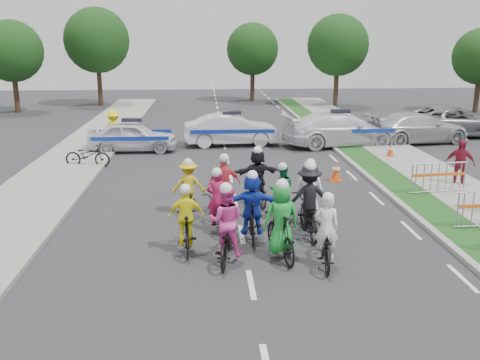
{
  "coord_description": "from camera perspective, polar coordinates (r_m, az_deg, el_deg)",
  "views": [
    {
      "loc": [
        -0.9,
        -10.3,
        5.03
      ],
      "look_at": [
        0.06,
        4.48,
        1.1
      ],
      "focal_mm": 40.0,
      "sensor_mm": 36.0,
      "label": 1
    }
  ],
  "objects": [
    {
      "name": "ground",
      "position": [
        11.5,
        1.18,
        -11.09
      ],
      "size": [
        90.0,
        90.0,
        0.0
      ],
      "primitive_type": "plane",
      "color": "#28282B",
      "rests_on": "ground"
    },
    {
      "name": "curb_right",
      "position": [
        17.17,
        16.94,
        -2.63
      ],
      "size": [
        0.2,
        60.0,
        0.12
      ],
      "primitive_type": "cube",
      "color": "gray",
      "rests_on": "ground"
    },
    {
      "name": "grass_strip",
      "position": [
        17.43,
        19.1,
        -2.57
      ],
      "size": [
        1.2,
        60.0,
        0.11
      ],
      "primitive_type": "cube",
      "color": "#1A4716",
      "rests_on": "ground"
    },
    {
      "name": "sidewalk_left",
      "position": [
        17.03,
        -22.76,
        -3.29
      ],
      "size": [
        3.0,
        60.0,
        0.13
      ],
      "primitive_type": "cube",
      "color": "gray",
      "rests_on": "ground"
    },
    {
      "name": "rider_0",
      "position": [
        12.32,
        9.1,
        -6.47
      ],
      "size": [
        0.82,
        1.8,
        1.77
      ],
      "rotation": [
        0.0,
        0.0,
        3.01
      ],
      "color": "black",
      "rests_on": "ground"
    },
    {
      "name": "rider_1",
      "position": [
        12.52,
        4.38,
        -5.12
      ],
      "size": [
        0.92,
        1.94,
        1.97
      ],
      "rotation": [
        0.0,
        0.0,
        3.34
      ],
      "color": "black",
      "rests_on": "ground"
    },
    {
      "name": "rider_2",
      "position": [
        12.37,
        -1.49,
        -5.59
      ],
      "size": [
        0.93,
        1.96,
        1.92
      ],
      "rotation": [
        0.0,
        0.0,
        2.99
      ],
      "color": "black",
      "rests_on": "ground"
    },
    {
      "name": "rider_3",
      "position": [
        12.94,
        -5.71,
        -4.89
      ],
      "size": [
        0.89,
        1.68,
        1.74
      ],
      "rotation": [
        0.0,
        0.0,
        3.19
      ],
      "color": "black",
      "rests_on": "ground"
    },
    {
      "name": "rider_4",
      "position": [
        14.02,
        7.32,
        -2.9
      ],
      "size": [
        1.14,
        2.01,
        2.03
      ],
      "rotation": [
        0.0,
        0.0,
        3.17
      ],
      "color": "black",
      "rests_on": "ground"
    },
    {
      "name": "rider_5",
      "position": [
        13.66,
        1.28,
        -3.27
      ],
      "size": [
        1.49,
        1.78,
        1.86
      ],
      "rotation": [
        0.0,
        0.0,
        3.11
      ],
      "color": "black",
      "rests_on": "ground"
    },
    {
      "name": "rider_6",
      "position": [
        14.32,
        -2.47,
        -3.22
      ],
      "size": [
        0.91,
        1.82,
        1.78
      ],
      "rotation": [
        0.0,
        0.0,
        3.32
      ],
      "color": "black",
      "rests_on": "ground"
    },
    {
      "name": "rider_7",
      "position": [
        15.02,
        7.35,
        -1.91
      ],
      "size": [
        0.84,
        1.83,
        1.87
      ],
      "rotation": [
        0.0,
        0.0,
        3.03
      ],
      "color": "black",
      "rests_on": "ground"
    },
    {
      "name": "rider_8",
      "position": [
        15.21,
        4.45,
        -1.97
      ],
      "size": [
        0.72,
        1.68,
        1.7
      ],
      "rotation": [
        0.0,
        0.0,
        3.16
      ],
      "color": "black",
      "rests_on": "ground"
    },
    {
      "name": "rider_9",
      "position": [
        15.51,
        -1.68,
        -1.27
      ],
      "size": [
        0.99,
        1.84,
        1.88
      ],
      "rotation": [
        0.0,
        0.0,
        3.29
      ],
      "color": "black",
      "rests_on": "ground"
    },
    {
      "name": "rider_10",
      "position": [
        15.67,
        -5.47,
        -1.36
      ],
      "size": [
        0.96,
        1.69,
        1.72
      ],
      "rotation": [
        0.0,
        0.0,
        3.12
      ],
      "color": "black",
      "rests_on": "ground"
    },
    {
      "name": "rider_11",
      "position": [
        16.53,
        1.85,
        -0.02
      ],
      "size": [
        1.56,
        1.85,
        1.87
      ],
      "rotation": [
        0.0,
        0.0,
        3.35
      ],
      "color": "black",
      "rests_on": "ground"
    },
    {
      "name": "police_car_0",
      "position": [
        25.03,
        -11.38,
        4.58
      ],
      "size": [
        4.04,
        1.65,
        1.37
      ],
      "primitive_type": "imported",
      "rotation": [
        0.0,
        0.0,
        1.56
      ],
      "color": "silver",
      "rests_on": "ground"
    },
    {
      "name": "police_car_1",
      "position": [
        25.95,
        -0.9,
        5.37
      ],
      "size": [
        4.65,
        1.87,
        1.5
      ],
      "primitive_type": "imported",
      "rotation": [
        0.0,
        0.0,
        1.63
      ],
      "color": "silver",
      "rests_on": "ground"
    },
    {
      "name": "police_car_2",
      "position": [
        26.22,
        10.56,
        5.32
      ],
      "size": [
        5.79,
        3.1,
        1.6
      ],
      "primitive_type": "imported",
      "rotation": [
        0.0,
        0.0,
        1.73
      ],
      "color": "silver",
      "rests_on": "ground"
    },
    {
      "name": "civilian_sedan",
      "position": [
        28.0,
        18.42,
        5.29
      ],
      "size": [
        5.4,
        2.92,
        1.48
      ],
      "primitive_type": "imported",
      "rotation": [
        0.0,
        0.0,
        1.74
      ],
      "color": "#B0B0B5",
      "rests_on": "ground"
    },
    {
      "name": "civilian_suv",
      "position": [
        30.61,
        21.92,
        5.81
      ],
      "size": [
        5.64,
        2.67,
        1.55
      ],
      "primitive_type": "imported",
      "rotation": [
        0.0,
        0.0,
        1.55
      ],
      "color": "slate",
      "rests_on": "ground"
    },
    {
      "name": "spectator_2",
      "position": [
        20.01,
        22.4,
        1.64
      ],
      "size": [
        1.06,
        0.8,
        1.68
      ],
      "primitive_type": "imported",
      "rotation": [
        0.0,
        0.0,
        -0.45
      ],
      "color": "maroon",
      "rests_on": "ground"
    },
    {
      "name": "marshal_hiviz",
      "position": [
        25.69,
        -13.31,
        5.24
      ],
      "size": [
        1.23,
        0.77,
        1.83
      ],
      "primitive_type": "imported",
      "rotation": [
        0.0,
        0.0,
        3.22
      ],
      "color": "yellow",
      "rests_on": "ground"
    },
    {
      "name": "barrier_2",
      "position": [
        18.7,
        20.4,
        0.08
      ],
      "size": [
        2.05,
        0.74,
        1.12
      ],
      "primitive_type": null,
      "rotation": [
        0.0,
        0.0,
        0.12
      ],
      "color": "#A5A8AD",
      "rests_on": "ground"
    },
    {
      "name": "cone_0",
      "position": [
        19.73,
        10.2,
        0.87
      ],
      "size": [
        0.4,
        0.4,
        0.7
      ],
      "color": "#F24C0C",
      "rests_on": "ground"
    },
    {
      "name": "cone_1",
      "position": [
        23.87,
        15.74,
        2.97
      ],
      "size": [
        0.4,
        0.4,
        0.7
      ],
      "color": "#F24C0C",
      "rests_on": "ground"
    },
    {
      "name": "parked_bike",
      "position": [
        22.4,
        -15.95,
        2.55
      ],
      "size": [
        1.88,
        0.86,
        0.95
      ],
      "primitive_type": "imported",
      "rotation": [
        0.0,
        0.0,
        1.44
      ],
      "color": "black",
      "rests_on": "ground"
    },
    {
      "name": "tree_0",
      "position": [
        40.49,
        -23.18,
        12.51
      ],
      "size": [
        4.2,
        4.2,
        6.3
      ],
      "color": "#382619",
      "rests_on": "ground"
    },
    {
      "name": "tree_1",
      "position": [
        41.5,
        10.39,
        13.95
      ],
      "size": [
        4.55,
        4.55,
        6.82
      ],
      "color": "#382619",
      "rests_on": "ground"
    },
    {
      "name": "tree_3",
      "position": [
        43.07,
        -15.03,
        14.19
      ],
      "size": [
        4.9,
        4.9,
        7.35
      ],
      "color": "#382619",
      "rests_on": "ground"
    },
    {
      "name": "tree_4",
      "position": [
        44.48,
        1.35,
        13.77
      ],
      "size": [
        4.2,
        4.2,
        6.3
      ],
      "color": "#382619",
      "rests_on": "ground"
    }
  ]
}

